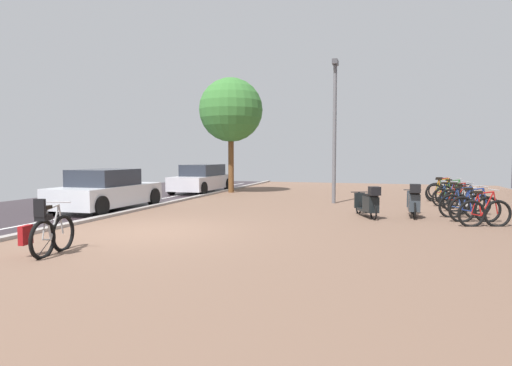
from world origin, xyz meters
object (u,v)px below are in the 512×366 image
(bicycle_rack_06, at_px, (449,197))
(lamp_post, at_px, (335,124))
(parked_car_far, at_px, (202,179))
(bicycle_rack_01, at_px, (475,209))
(bicycle_rack_05, at_px, (458,199))
(parked_car_near, at_px, (106,191))
(bicycle_rack_03, at_px, (469,204))
(scooter_near, at_px, (414,202))
(bicycle_rack_00, at_px, (484,213))
(bicycle_foreground, at_px, (49,233))
(bicycle_rack_08, at_px, (443,193))
(bicycle_rack_10, at_px, (444,190))
(bicycle_rack_02, at_px, (464,206))
(bicycle_rack_04, at_px, (464,201))
(street_tree, at_px, (231,110))
(bicycle_rack_09, at_px, (443,191))
(bicycle_rack_07, at_px, (453,195))
(scooter_mid, at_px, (369,203))

(bicycle_rack_06, height_order, lamp_post, lamp_post)
(bicycle_rack_06, relative_size, parked_car_far, 0.29)
(bicycle_rack_01, relative_size, lamp_post, 0.26)
(lamp_post, bearing_deg, bicycle_rack_05, -6.60)
(parked_car_near, bearing_deg, bicycle_rack_03, 10.65)
(bicycle_rack_01, relative_size, scooter_near, 0.79)
(bicycle_rack_00, height_order, parked_car_near, parked_car_near)
(bicycle_rack_03, relative_size, bicycle_rack_06, 1.08)
(bicycle_foreground, distance_m, bicycle_rack_01, 10.41)
(bicycle_rack_01, xyz_separation_m, bicycle_rack_08, (-0.13, 5.37, -0.01))
(bicycle_rack_10, xyz_separation_m, lamp_post, (-4.29, -3.35, 2.67))
(bicycle_rack_00, distance_m, bicycle_rack_03, 2.30)
(bicycle_rack_06, bearing_deg, bicycle_rack_01, -88.02)
(lamp_post, bearing_deg, bicycle_rack_01, -40.41)
(bicycle_rack_02, xyz_separation_m, bicycle_rack_05, (0.22, 2.30, -0.01))
(bicycle_rack_04, relative_size, street_tree, 0.24)
(bicycle_rack_04, relative_size, bicycle_rack_05, 1.01)
(bicycle_rack_09, xyz_separation_m, parked_car_near, (-11.22, -6.74, 0.28))
(bicycle_rack_07, bearing_deg, parked_car_far, 169.35)
(scooter_mid, height_order, lamp_post, lamp_post)
(bicycle_rack_03, bearing_deg, bicycle_rack_09, 91.98)
(bicycle_rack_06, bearing_deg, bicycle_rack_09, 87.33)
(bicycle_rack_02, height_order, scooter_near, scooter_near)
(bicycle_rack_01, bearing_deg, street_tree, 144.08)
(bicycle_rack_02, xyz_separation_m, bicycle_rack_07, (0.28, 3.84, 0.00))
(bicycle_rack_09, bearing_deg, bicycle_rack_00, -89.13)
(bicycle_rack_06, xyz_separation_m, bicycle_rack_07, (0.27, 0.77, 0.02))
(bicycle_rack_06, distance_m, street_tree, 10.60)
(bicycle_rack_10, relative_size, scooter_near, 0.75)
(bicycle_rack_03, distance_m, street_tree, 11.71)
(bicycle_rack_03, xyz_separation_m, bicycle_rack_10, (-0.02, 5.37, 0.01))
(bicycle_rack_09, distance_m, parked_car_near, 13.09)
(bicycle_rack_00, bearing_deg, bicycle_rack_01, 95.92)
(bicycle_rack_08, bearing_deg, bicycle_rack_07, -70.88)
(bicycle_foreground, xyz_separation_m, bicycle_rack_06, (8.05, 10.28, -0.06))
(bicycle_rack_02, bearing_deg, bicycle_rack_10, 87.60)
(bicycle_rack_06, xyz_separation_m, bicycle_rack_10, (0.24, 3.07, 0.01))
(bicycle_rack_01, xyz_separation_m, scooter_near, (-1.53, 0.43, 0.10))
(bicycle_rack_00, relative_size, parked_car_near, 0.33)
(bicycle_rack_03, relative_size, parked_car_far, 0.31)
(bicycle_rack_03, distance_m, scooter_near, 2.00)
(bicycle_rack_02, bearing_deg, bicycle_rack_07, 85.76)
(bicycle_rack_03, bearing_deg, parked_car_far, 155.17)
(bicycle_rack_06, distance_m, scooter_near, 3.68)
(bicycle_rack_05, distance_m, bicycle_rack_09, 3.07)
(bicycle_rack_06, bearing_deg, street_tree, 161.83)
(bicycle_rack_10, distance_m, parked_car_far, 11.16)
(bicycle_rack_00, bearing_deg, bicycle_rack_08, 91.95)
(bicycle_rack_02, distance_m, lamp_post, 5.58)
(bicycle_rack_01, xyz_separation_m, bicycle_rack_05, (0.07, 3.07, -0.01))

